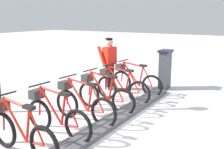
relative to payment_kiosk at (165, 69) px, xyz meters
name	(u,v)px	position (x,y,z in m)	size (l,w,h in m)	color
ground_plane	(110,124)	(-0.05, 3.44, -0.67)	(60.00, 60.00, 0.00)	silver
dock_rail_base	(110,122)	(-0.05, 3.44, -0.62)	(0.44, 5.96, 0.10)	#47474C
payment_kiosk	(165,69)	(0.00, 0.00, 0.00)	(0.36, 0.52, 1.28)	#38383D
bike_docked_0	(134,80)	(0.57, 1.06, -0.24)	(1.72, 0.54, 1.02)	black
bike_docked_1	(120,86)	(0.57, 1.92, -0.24)	(1.72, 0.54, 1.02)	black
bike_docked_2	(103,94)	(0.57, 2.78, -0.24)	(1.72, 0.54, 1.02)	black
bike_docked_3	(82,103)	(0.57, 3.64, -0.24)	(1.72, 0.54, 1.02)	black
bike_docked_4	(55,115)	(0.57, 4.50, -0.24)	(1.72, 0.54, 1.02)	black
bike_docked_5	(20,131)	(0.57, 5.36, -0.24)	(1.72, 0.54, 1.02)	black
worker_near_rack	(109,62)	(1.50, 0.99, 0.24)	(0.56, 0.68, 1.66)	white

